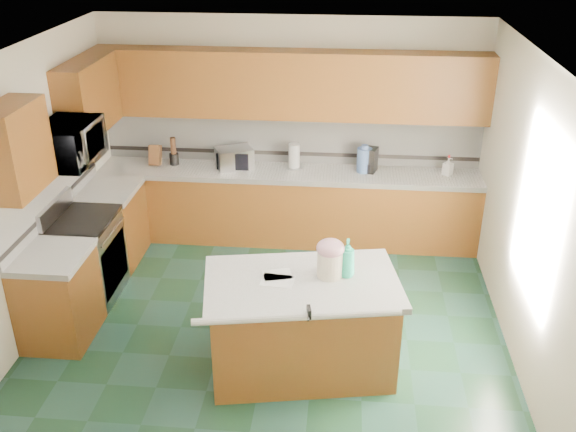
# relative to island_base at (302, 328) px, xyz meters

# --- Properties ---
(floor) EXTENTS (4.60, 4.60, 0.00)m
(floor) POSITION_rel_island_base_xyz_m (-0.35, 0.49, -0.43)
(floor) COLOR black
(floor) RESTS_ON ground
(ceiling) EXTENTS (4.60, 4.60, 0.00)m
(ceiling) POSITION_rel_island_base_xyz_m (-0.35, 0.49, 2.27)
(ceiling) COLOR white
(ceiling) RESTS_ON ground
(wall_back) EXTENTS (4.60, 0.04, 2.70)m
(wall_back) POSITION_rel_island_base_xyz_m (-0.35, 2.81, 0.92)
(wall_back) COLOR white
(wall_back) RESTS_ON ground
(wall_front) EXTENTS (4.60, 0.04, 2.70)m
(wall_front) POSITION_rel_island_base_xyz_m (-0.35, -1.83, 0.92)
(wall_front) COLOR white
(wall_front) RESTS_ON ground
(wall_left) EXTENTS (0.04, 4.60, 2.70)m
(wall_left) POSITION_rel_island_base_xyz_m (-2.67, 0.49, 0.92)
(wall_left) COLOR white
(wall_left) RESTS_ON ground
(wall_right) EXTENTS (0.04, 4.60, 2.70)m
(wall_right) POSITION_rel_island_base_xyz_m (1.97, 0.49, 0.92)
(wall_right) COLOR white
(wall_right) RESTS_ON ground
(back_base_cab) EXTENTS (4.60, 0.60, 0.86)m
(back_base_cab) POSITION_rel_island_base_xyz_m (-0.35, 2.49, 0.00)
(back_base_cab) COLOR #3B200A
(back_base_cab) RESTS_ON ground
(back_countertop) EXTENTS (4.60, 0.64, 0.06)m
(back_countertop) POSITION_rel_island_base_xyz_m (-0.35, 2.49, 0.46)
(back_countertop) COLOR white
(back_countertop) RESTS_ON back_base_cab
(back_upper_cab) EXTENTS (4.60, 0.33, 0.78)m
(back_upper_cab) POSITION_rel_island_base_xyz_m (-0.35, 2.62, 1.51)
(back_upper_cab) COLOR #3B200A
(back_upper_cab) RESTS_ON wall_back
(back_backsplash) EXTENTS (4.60, 0.02, 0.63)m
(back_backsplash) POSITION_rel_island_base_xyz_m (-0.35, 2.78, 0.81)
(back_backsplash) COLOR silver
(back_backsplash) RESTS_ON back_countertop
(back_accent_band) EXTENTS (4.60, 0.01, 0.05)m
(back_accent_band) POSITION_rel_island_base_xyz_m (-0.35, 2.77, 0.61)
(back_accent_band) COLOR black
(back_accent_band) RESTS_ON back_countertop
(left_base_cab_rear) EXTENTS (0.60, 0.82, 0.86)m
(left_base_cab_rear) POSITION_rel_island_base_xyz_m (-2.35, 1.78, 0.00)
(left_base_cab_rear) COLOR #3B200A
(left_base_cab_rear) RESTS_ON ground
(left_counter_rear) EXTENTS (0.64, 0.82, 0.06)m
(left_counter_rear) POSITION_rel_island_base_xyz_m (-2.35, 1.78, 0.46)
(left_counter_rear) COLOR white
(left_counter_rear) RESTS_ON left_base_cab_rear
(left_base_cab_front) EXTENTS (0.60, 0.72, 0.86)m
(left_base_cab_front) POSITION_rel_island_base_xyz_m (-2.35, 0.25, 0.00)
(left_base_cab_front) COLOR #3B200A
(left_base_cab_front) RESTS_ON ground
(left_counter_front) EXTENTS (0.64, 0.72, 0.06)m
(left_counter_front) POSITION_rel_island_base_xyz_m (-2.35, 0.25, 0.46)
(left_counter_front) COLOR white
(left_counter_front) RESTS_ON left_base_cab_front
(left_backsplash) EXTENTS (0.02, 2.30, 0.63)m
(left_backsplash) POSITION_rel_island_base_xyz_m (-2.64, 1.04, 0.81)
(left_backsplash) COLOR silver
(left_backsplash) RESTS_ON wall_left
(left_accent_band) EXTENTS (0.01, 2.30, 0.05)m
(left_accent_band) POSITION_rel_island_base_xyz_m (-2.63, 1.04, 0.61)
(left_accent_band) COLOR black
(left_accent_band) RESTS_ON wall_left
(left_upper_cab_rear) EXTENTS (0.33, 1.09, 0.78)m
(left_upper_cab_rear) POSITION_rel_island_base_xyz_m (-2.49, 1.91, 1.51)
(left_upper_cab_rear) COLOR #3B200A
(left_upper_cab_rear) RESTS_ON wall_left
(left_upper_cab_front) EXTENTS (0.33, 0.72, 0.78)m
(left_upper_cab_front) POSITION_rel_island_base_xyz_m (-2.49, 0.25, 1.51)
(left_upper_cab_front) COLOR #3B200A
(left_upper_cab_front) RESTS_ON wall_left
(range_body) EXTENTS (0.60, 0.76, 0.88)m
(range_body) POSITION_rel_island_base_xyz_m (-2.35, 0.99, 0.01)
(range_body) COLOR #B7B7BC
(range_body) RESTS_ON ground
(range_oven_door) EXTENTS (0.02, 0.68, 0.55)m
(range_oven_door) POSITION_rel_island_base_xyz_m (-2.06, 0.99, -0.03)
(range_oven_door) COLOR black
(range_oven_door) RESTS_ON range_body
(range_cooktop) EXTENTS (0.62, 0.78, 0.04)m
(range_cooktop) POSITION_rel_island_base_xyz_m (-2.35, 0.99, 0.47)
(range_cooktop) COLOR black
(range_cooktop) RESTS_ON range_body
(range_handle) EXTENTS (0.02, 0.66, 0.02)m
(range_handle) POSITION_rel_island_base_xyz_m (-2.03, 0.99, 0.35)
(range_handle) COLOR #B7B7BC
(range_handle) RESTS_ON range_body
(range_backguard) EXTENTS (0.06, 0.76, 0.18)m
(range_backguard) POSITION_rel_island_base_xyz_m (-2.61, 0.99, 0.59)
(range_backguard) COLOR #B7B7BC
(range_backguard) RESTS_ON range_body
(microwave) EXTENTS (0.50, 0.73, 0.41)m
(microwave) POSITION_rel_island_base_xyz_m (-2.35, 0.99, 1.30)
(microwave) COLOR #B7B7BC
(microwave) RESTS_ON wall_left
(island_base) EXTENTS (1.70, 1.16, 0.86)m
(island_base) POSITION_rel_island_base_xyz_m (0.00, 0.00, 0.00)
(island_base) COLOR #3B200A
(island_base) RESTS_ON ground
(island_top) EXTENTS (1.82, 1.28, 0.06)m
(island_top) POSITION_rel_island_base_xyz_m (0.00, 0.00, 0.46)
(island_top) COLOR white
(island_top) RESTS_ON island_base
(island_bullnose) EXTENTS (1.65, 0.36, 0.06)m
(island_bullnose) POSITION_rel_island_base_xyz_m (0.00, -0.50, 0.46)
(island_bullnose) COLOR white
(island_bullnose) RESTS_ON island_base
(treat_jar) EXTENTS (0.30, 0.30, 0.23)m
(treat_jar) POSITION_rel_island_base_xyz_m (0.23, 0.11, 0.61)
(treat_jar) COLOR #F8E9CC
(treat_jar) RESTS_ON island_top
(treat_jar_lid) EXTENTS (0.24, 0.24, 0.15)m
(treat_jar_lid) POSITION_rel_island_base_xyz_m (0.23, 0.11, 0.76)
(treat_jar_lid) COLOR pink
(treat_jar_lid) RESTS_ON treat_jar
(treat_jar_knob) EXTENTS (0.08, 0.03, 0.03)m
(treat_jar_knob) POSITION_rel_island_base_xyz_m (0.23, 0.11, 0.81)
(treat_jar_knob) COLOR tan
(treat_jar_knob) RESTS_ON treat_jar_lid
(treat_jar_knob_end_l) EXTENTS (0.04, 0.04, 0.04)m
(treat_jar_knob_end_l) POSITION_rel_island_base_xyz_m (0.19, 0.11, 0.81)
(treat_jar_knob_end_l) COLOR tan
(treat_jar_knob_end_l) RESTS_ON treat_jar_lid
(treat_jar_knob_end_r) EXTENTS (0.04, 0.04, 0.04)m
(treat_jar_knob_end_r) POSITION_rel_island_base_xyz_m (0.27, 0.11, 0.81)
(treat_jar_knob_end_r) COLOR tan
(treat_jar_knob_end_r) RESTS_ON treat_jar_lid
(soap_bottle_island) EXTENTS (0.14, 0.14, 0.35)m
(soap_bottle_island) POSITION_rel_island_base_xyz_m (0.38, 0.12, 0.67)
(soap_bottle_island) COLOR #24B391
(soap_bottle_island) RESTS_ON island_top
(paper_sheet_a) EXTENTS (0.29, 0.25, 0.00)m
(paper_sheet_a) POSITION_rel_island_base_xyz_m (-0.22, 0.08, 0.49)
(paper_sheet_a) COLOR white
(paper_sheet_a) RESTS_ON island_top
(paper_sheet_b) EXTENTS (0.30, 0.24, 0.00)m
(paper_sheet_b) POSITION_rel_island_base_xyz_m (-0.21, -0.02, 0.49)
(paper_sheet_b) COLOR white
(paper_sheet_b) RESTS_ON island_top
(clamp_body) EXTENTS (0.05, 0.10, 0.08)m
(clamp_body) POSITION_rel_island_base_xyz_m (0.09, -0.48, 0.50)
(clamp_body) COLOR black
(clamp_body) RESTS_ON island_top
(clamp_handle) EXTENTS (0.01, 0.07, 0.01)m
(clamp_handle) POSITION_rel_island_base_xyz_m (0.09, -0.53, 0.48)
(clamp_handle) COLOR black
(clamp_handle) RESTS_ON island_top
(knife_block) EXTENTS (0.14, 0.19, 0.27)m
(knife_block) POSITION_rel_island_base_xyz_m (-2.00, 2.54, 0.61)
(knife_block) COLOR #472814
(knife_block) RESTS_ON back_countertop
(utensil_crock) EXTENTS (0.11, 0.11, 0.14)m
(utensil_crock) POSITION_rel_island_base_xyz_m (-1.77, 2.57, 0.56)
(utensil_crock) COLOR black
(utensil_crock) RESTS_ON back_countertop
(utensil_bundle) EXTENTS (0.07, 0.07, 0.21)m
(utensil_bundle) POSITION_rel_island_base_xyz_m (-1.77, 2.57, 0.73)
(utensil_bundle) COLOR #472814
(utensil_bundle) RESTS_ON utensil_crock
(toaster_oven) EXTENTS (0.51, 0.44, 0.25)m
(toaster_oven) POSITION_rel_island_base_xyz_m (-1.02, 2.54, 0.61)
(toaster_oven) COLOR #B7B7BC
(toaster_oven) RESTS_ON back_countertop
(toaster_oven_door) EXTENTS (0.39, 0.01, 0.21)m
(toaster_oven_door) POSITION_rel_island_base_xyz_m (-1.02, 2.40, 0.61)
(toaster_oven_door) COLOR black
(toaster_oven_door) RESTS_ON toaster_oven
(paper_towel) EXTENTS (0.14, 0.14, 0.31)m
(paper_towel) POSITION_rel_island_base_xyz_m (-0.29, 2.59, 0.64)
(paper_towel) COLOR white
(paper_towel) RESTS_ON back_countertop
(paper_towel_base) EXTENTS (0.20, 0.20, 0.01)m
(paper_towel_base) POSITION_rel_island_base_xyz_m (-0.29, 2.59, 0.50)
(paper_towel_base) COLOR #B7B7BC
(paper_towel_base) RESTS_ON back_countertop
(water_jug) EXTENTS (0.18, 0.18, 0.29)m
(water_jug) POSITION_rel_island_base_xyz_m (0.55, 2.55, 0.64)
(water_jug) COLOR #5577BC
(water_jug) RESTS_ON back_countertop
(water_jug_neck) EXTENTS (0.08, 0.08, 0.04)m
(water_jug_neck) POSITION_rel_island_base_xyz_m (0.55, 2.55, 0.80)
(water_jug_neck) COLOR #5577BC
(water_jug_neck) RESTS_ON water_jug
(coffee_maker) EXTENTS (0.22, 0.23, 0.29)m
(coffee_maker) POSITION_rel_island_base_xyz_m (0.61, 2.57, 0.64)
(coffee_maker) COLOR black
(coffee_maker) RESTS_ON back_countertop
(coffee_carafe) EXTENTS (0.12, 0.12, 0.12)m
(coffee_carafe) POSITION_rel_island_base_xyz_m (0.61, 2.53, 0.55)
(coffee_carafe) COLOR black
(coffee_carafe) RESTS_ON back_countertop
(soap_bottle_back) EXTENTS (0.14, 0.14, 0.22)m
(soap_bottle_back) POSITION_rel_island_base_xyz_m (1.54, 2.54, 0.60)
(soap_bottle_back) COLOR white
(soap_bottle_back) RESTS_ON back_countertop
(soap_back_cap) EXTENTS (0.02, 0.02, 0.03)m
(soap_back_cap) POSITION_rel_island_base_xyz_m (1.54, 2.54, 0.72)
(soap_back_cap) COLOR red
(soap_back_cap) RESTS_ON soap_bottle_back
(window_light_proxy) EXTENTS (0.02, 1.40, 1.10)m
(window_light_proxy) POSITION_rel_island_base_xyz_m (1.94, 0.29, 1.07)
(window_light_proxy) COLOR white
(window_light_proxy) RESTS_ON wall_right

